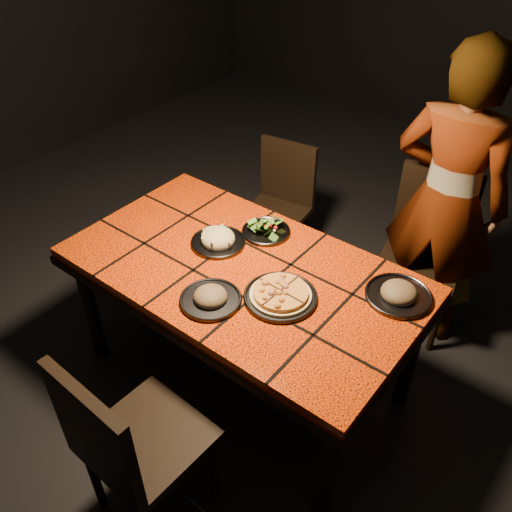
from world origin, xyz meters
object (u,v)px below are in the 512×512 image
Objects in this scene: plate_pizza at (281,295)px; dining_table at (243,281)px; chair_far_left at (281,199)px; plate_pasta at (218,240)px; chair_far_right at (426,241)px; chair_near at (126,443)px; diner at (447,202)px.

dining_table is at bearing 167.18° from plate_pizza.
plate_pasta is (0.26, -0.87, 0.30)m from chair_far_left.
chair_far_right is 1.18m from plate_pasta.
dining_table is at bearing -78.53° from chair_near.
plate_pizza is (-0.22, -1.06, 0.24)m from chair_far_right.
dining_table is 1.75× the size of chair_far_right.
chair_near is 0.83m from plate_pizza.
chair_far_right is 0.56× the size of diner.
dining_table is at bearing -18.36° from plate_pasta.
plate_pasta is at bearing -67.34° from chair_near.
dining_table is 0.28m from plate_pizza.
diner is at bearing -40.68° from chair_far_right.
dining_table is 0.87m from chair_near.
chair_far_right is at bearing 78.40° from plate_pizza.
dining_table is 5.19× the size of plate_pizza.
chair_far_right reaches higher than plate_pizza.
plate_pasta is (-0.46, 0.13, 0.00)m from plate_pizza.
diner is at bearing 74.60° from plate_pizza.
chair_far_right is at bearing -30.75° from diner.
diner reaches higher than dining_table.
chair_far_right is at bearing -98.16° from chair_near.
chair_far_left is 0.50× the size of diner.
plate_pizza is at bearing -96.32° from chair_near.
diner reaches higher than plate_pizza.
plate_pasta is (-0.68, -0.94, 0.24)m from chair_far_right.
chair_far_left is 0.95m from plate_pasta.
chair_far_left is at bearing -0.69° from diner.
dining_table is 1.12m from chair_far_right.
diner is (0.06, -0.03, 0.30)m from chair_far_right.
plate_pizza is (0.72, -0.99, 0.30)m from chair_far_left.
chair_near is at bearing -79.68° from chair_far_left.
chair_far_left is at bearing 116.26° from dining_table.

